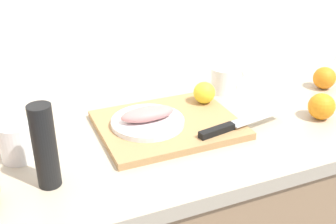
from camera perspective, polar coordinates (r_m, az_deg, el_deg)
The scene contains 10 objects.
cutting_board at distance 1.18m, azimuth 0.00°, elevation -1.74°, with size 0.39×0.31×0.02m, color tan.
white_plate at distance 1.16m, azimuth -2.80°, elevation -1.37°, with size 0.20×0.20×0.01m, color white.
fish_fillet at distance 1.14m, azimuth -2.83°, elevation -0.24°, with size 0.15×0.07×0.04m, color tan.
chef_knife at distance 1.15m, azimuth 8.78°, elevation -1.84°, with size 0.29×0.08×0.02m.
lemon_0 at distance 1.27m, azimuth 4.99°, elevation 2.66°, with size 0.07×0.07×0.07m, color yellow.
coffee_mug_0 at distance 1.40m, azimuth 7.74°, elevation 4.39°, with size 0.13×0.09×0.09m.
coffee_mug_1 at distance 1.09m, azimuth -19.87°, elevation -3.83°, with size 0.12×0.08×0.10m.
orange_0 at distance 1.30m, azimuth 20.29°, elevation 0.72°, with size 0.08×0.08×0.08m, color orange.
orange_1 at distance 1.52m, azimuth 20.64°, elevation 4.38°, with size 0.08×0.08×0.08m, color orange.
pepper_mill at distance 0.94m, azimuth -16.53°, elevation -4.58°, with size 0.05×0.05×0.20m, color black.
Camera 1 is at (-0.26, -0.93, 1.47)m, focal length 44.48 mm.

